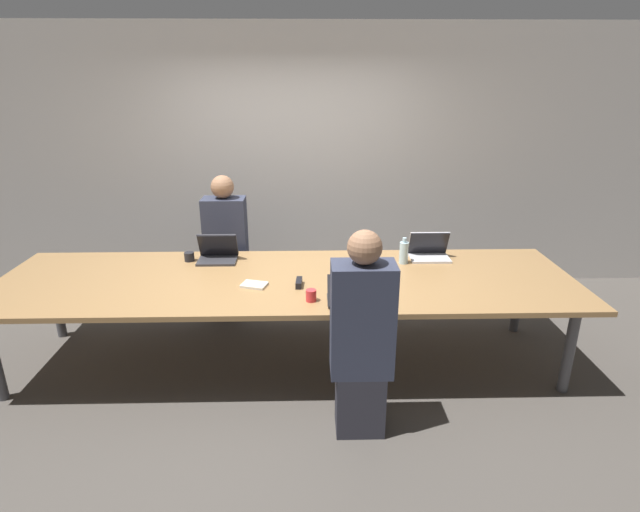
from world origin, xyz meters
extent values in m
plane|color=#4C4742|center=(0.00, 0.00, 0.00)|extent=(24.00, 24.00, 0.00)
cube|color=#BCB7B2|center=(0.00, 1.76, 1.40)|extent=(12.00, 0.06, 2.80)
cube|color=#9E7547|center=(0.00, 0.00, 0.73)|extent=(4.59, 1.32, 0.04)
cylinder|color=#4C4C51|center=(2.11, -0.48, 0.36)|extent=(0.08, 0.08, 0.71)
cylinder|color=#4C4C51|center=(-2.11, 0.48, 0.36)|extent=(0.08, 0.08, 0.71)
cylinder|color=#4C4C51|center=(2.11, 0.48, 0.36)|extent=(0.08, 0.08, 0.71)
cube|color=silver|center=(1.24, 0.41, 0.76)|extent=(0.34, 0.23, 0.02)
cube|color=silver|center=(1.24, 0.49, 0.88)|extent=(0.35, 0.10, 0.22)
cube|color=black|center=(1.24, 0.48, 0.88)|extent=(0.34, 0.10, 0.21)
cylinder|color=#ADD1E0|center=(0.99, 0.32, 0.85)|extent=(0.08, 0.08, 0.19)
cylinder|color=#ADD1E0|center=(0.99, 0.32, 0.96)|extent=(0.03, 0.03, 0.04)
cube|color=#333338|center=(0.49, -0.45, 0.76)|extent=(0.36, 0.22, 0.02)
cube|color=#333338|center=(0.49, -0.53, 0.88)|extent=(0.36, 0.09, 0.21)
cube|color=black|center=(0.49, -0.52, 0.87)|extent=(0.36, 0.09, 0.21)
cube|color=#2D2D38|center=(0.51, -0.88, 0.23)|extent=(0.32, 0.24, 0.45)
cube|color=#33384C|center=(0.51, -0.88, 0.83)|extent=(0.40, 0.24, 0.75)
sphere|color=#9E7051|center=(0.51, -0.88, 1.31)|extent=(0.21, 0.21, 0.21)
cylinder|color=red|center=(0.19, -0.43, 0.80)|extent=(0.08, 0.08, 0.09)
cube|color=#333338|center=(-0.61, 0.39, 0.76)|extent=(0.33, 0.23, 0.02)
cube|color=#333338|center=(-0.61, 0.47, 0.88)|extent=(0.34, 0.10, 0.22)
cube|color=black|center=(-0.61, 0.46, 0.88)|extent=(0.33, 0.10, 0.21)
cube|color=#2D2D38|center=(-0.61, 0.87, 0.23)|extent=(0.32, 0.24, 0.45)
cube|color=#33384C|center=(-0.61, 0.87, 0.83)|extent=(0.40, 0.24, 0.75)
sphere|color=#9E7051|center=(-0.61, 0.87, 1.31)|extent=(0.21, 0.21, 0.21)
cylinder|color=#232328|center=(-0.86, 0.42, 0.79)|extent=(0.09, 0.09, 0.08)
cube|color=black|center=(0.10, -0.15, 0.78)|extent=(0.05, 0.15, 0.05)
cube|color=silver|center=(-0.24, -0.15, 0.76)|extent=(0.22, 0.18, 0.02)
camera|label=1|loc=(0.18, -3.68, 2.27)|focal=28.00mm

